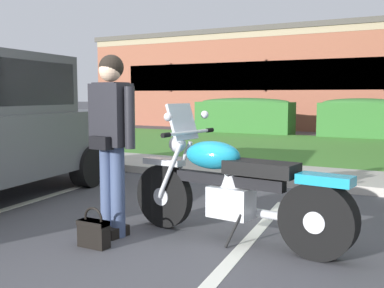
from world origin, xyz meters
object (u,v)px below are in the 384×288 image
motorcycle (241,189)px  hedge_center_left (361,118)px  rider_person (111,132)px  handbag (94,231)px  hedge_left (244,115)px

motorcycle → hedge_center_left: size_ratio=0.92×
rider_person → hedge_center_left: 11.40m
motorcycle → handbag: bearing=-145.3°
rider_person → handbag: (0.07, -0.36, -0.85)m
rider_person → hedge_left: rider_person is taller
rider_person → handbag: size_ratio=4.74×
motorcycle → rider_person: rider_person is taller
rider_person → handbag: bearing=-78.7°
rider_person → hedge_center_left: size_ratio=0.70×
handbag → hedge_left: 12.25m
motorcycle → hedge_left: (-4.51, 11.00, 0.16)m
rider_person → hedge_left: bearing=106.5°
rider_person → hedge_center_left: bearing=87.7°
handbag → hedge_center_left: hedge_center_left is taller
motorcycle → rider_person: 1.31m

